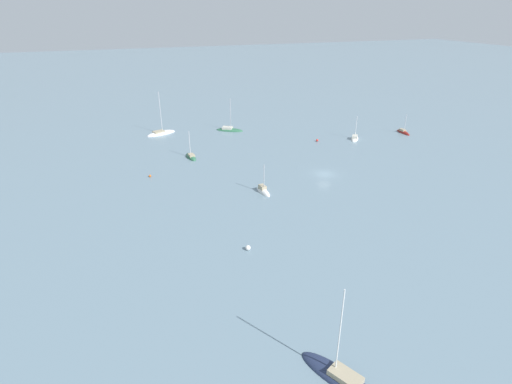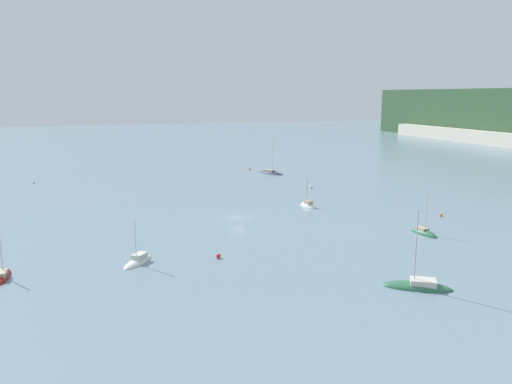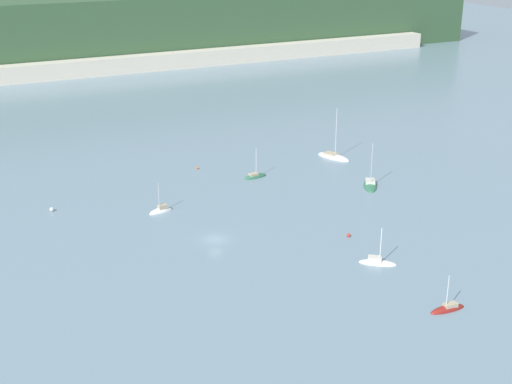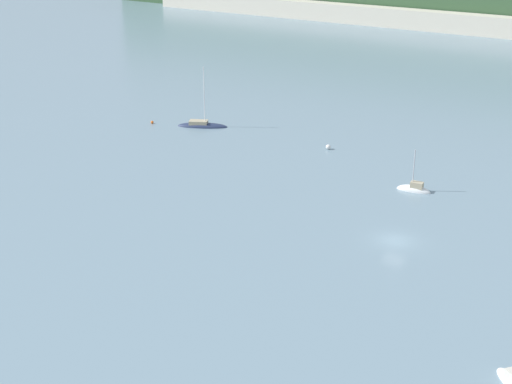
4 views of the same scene
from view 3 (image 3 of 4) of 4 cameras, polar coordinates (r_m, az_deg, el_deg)
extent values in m
plane|color=slate|center=(121.15, -3.30, -3.81)|extent=(600.00, 600.00, 0.00)
cube|color=#335133|center=(290.23, -18.15, 12.29)|extent=(368.83, 68.93, 24.78)
cube|color=beige|center=(254.71, -16.51, 9.22)|extent=(313.50, 6.00, 5.83)
ellipsoid|color=silver|center=(163.64, 6.22, 2.75)|extent=(5.75, 9.08, 1.81)
cube|color=tan|center=(163.81, 6.04, 3.05)|extent=(3.00, 3.62, 0.50)
cylinder|color=silver|center=(161.63, 6.43, 4.77)|extent=(0.14, 0.14, 11.17)
ellipsoid|color=white|center=(114.33, 9.70, -5.67)|extent=(5.83, 5.15, 1.21)
cube|color=beige|center=(114.01, 9.49, -5.31)|extent=(2.50, 2.36, 0.83)
cylinder|color=silver|center=(112.94, 9.95, -4.21)|extent=(0.14, 0.14, 5.81)
ellipsoid|color=maroon|center=(103.54, 15.05, -9.11)|extent=(5.62, 1.81, 1.42)
cube|color=tan|center=(103.46, 15.29, -8.72)|extent=(2.05, 1.16, 0.60)
cylinder|color=silver|center=(102.00, 15.08, -7.73)|extent=(0.14, 0.14, 5.02)
ellipsoid|color=#2D6647|center=(146.94, 9.12, 0.48)|extent=(6.59, 8.18, 1.38)
cube|color=beige|center=(147.29, 9.13, 0.83)|extent=(3.15, 3.44, 0.71)
cylinder|color=#B2B2B7|center=(144.98, 9.24, 2.21)|extent=(0.14, 0.14, 8.88)
ellipsoid|color=white|center=(133.36, -7.62, -1.59)|extent=(4.79, 2.07, 1.64)
cube|color=tan|center=(133.17, -7.50, -1.20)|extent=(1.79, 1.24, 0.90)
cylinder|color=#B2B2B7|center=(132.11, -7.78, -0.35)|extent=(0.14, 0.14, 5.38)
ellipsoid|color=#2D6647|center=(149.99, -0.07, 1.18)|extent=(5.62, 2.43, 1.63)
cube|color=tan|center=(149.52, -0.21, 1.41)|extent=(2.10, 1.47, 0.55)
cylinder|color=silver|center=(149.01, 0.02, 2.44)|extent=(0.14, 0.14, 5.97)
sphere|color=orange|center=(155.62, -4.71, 1.94)|extent=(0.50, 0.50, 0.50)
sphere|color=white|center=(137.64, -16.03, -1.35)|extent=(0.78, 0.78, 0.78)
sphere|color=red|center=(122.82, 7.42, -3.44)|extent=(0.64, 0.64, 0.64)
camera|label=1|loc=(146.02, -37.45, 9.76)|focal=28.00mm
camera|label=2|loc=(150.65, 32.22, 6.75)|focal=35.00mm
camera|label=4|loc=(78.29, 39.04, 5.41)|focal=50.00mm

